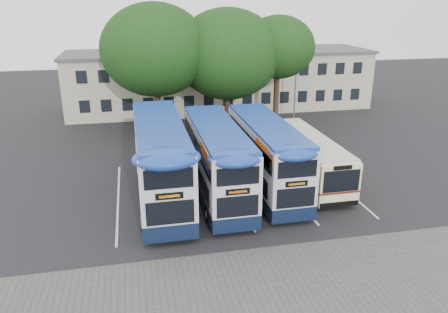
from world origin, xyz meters
TOP-DOWN VIEW (x-y plane):
  - ground at (0.00, 0.00)m, footprint 120.00×120.00m
  - paving_strip at (-2.00, -5.00)m, footprint 40.00×6.00m
  - bay_lines at (-3.75, 5.00)m, footprint 14.12×11.00m
  - depot_building at (0.00, 26.99)m, footprint 32.40×8.40m
  - lamp_post at (6.00, 19.97)m, footprint 0.25×1.05m
  - tree_left at (-7.38, 17.86)m, footprint 9.03×9.03m
  - tree_mid at (-1.14, 18.19)m, footprint 9.22×9.22m
  - tree_right at (3.43, 18.10)m, footprint 6.51×6.51m
  - bus_dd_left at (-8.12, 4.66)m, footprint 2.77×11.42m
  - bus_dd_mid at (-4.80, 4.49)m, footprint 2.56×10.58m
  - bus_dd_right at (-1.62, 4.82)m, footprint 2.52×10.38m
  - bus_single at (1.52, 5.81)m, footprint 2.50×9.81m

SIDE VIEW (x-z plane):
  - ground at x=0.00m, z-range 0.00..0.00m
  - paving_strip at x=-2.00m, z-range 0.00..0.01m
  - bay_lines at x=-3.75m, z-range 0.00..0.01m
  - bus_single at x=1.52m, z-range 0.19..3.12m
  - bus_dd_right at x=-1.62m, z-range 0.22..4.55m
  - bus_dd_mid at x=-4.80m, z-range 0.22..4.63m
  - bus_dd_left at x=-8.12m, z-range 0.24..5.00m
  - depot_building at x=0.00m, z-range 0.05..6.25m
  - lamp_post at x=6.00m, z-range 0.55..9.61m
  - tree_mid at x=-1.14m, z-range 1.45..12.21m
  - tree_right at x=3.43m, z-range 2.26..12.37m
  - tree_left at x=-7.38m, z-range 1.75..12.96m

